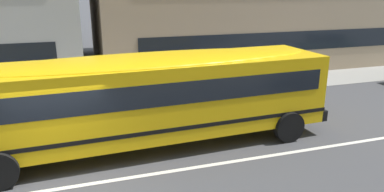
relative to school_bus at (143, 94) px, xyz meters
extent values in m
plane|color=#424244|center=(-2.49, -1.88, -1.75)|extent=(400.00, 400.00, 0.00)
cube|color=gray|center=(-2.49, 5.75, -1.75)|extent=(120.00, 3.00, 0.01)
cube|color=silver|center=(-2.49, -1.88, -1.75)|extent=(110.00, 0.16, 0.01)
cube|color=yellow|center=(0.26, 0.01, -0.11)|extent=(11.35, 2.99, 2.25)
cube|color=black|center=(5.96, 0.23, -1.06)|extent=(0.30, 2.57, 0.37)
cube|color=black|center=(0.26, 0.01, 0.29)|extent=(10.68, 3.01, 0.66)
cube|color=black|center=(0.26, 0.01, -0.78)|extent=(11.37, 3.02, 0.12)
ellipsoid|color=yellow|center=(0.26, 0.01, 1.01)|extent=(10.89, 2.77, 0.37)
cylinder|color=red|center=(-3.40, 1.33, -0.23)|extent=(0.47, 0.47, 0.03)
cylinder|color=black|center=(-4.07, 1.12, -1.24)|extent=(1.03, 0.33, 1.02)
cylinder|color=black|center=(4.58, -1.10, -1.24)|extent=(1.03, 0.33, 1.02)
cylinder|color=black|center=(4.48, 1.45, -1.24)|extent=(1.03, 0.33, 1.02)
cube|color=black|center=(10.08, 7.23, 0.17)|extent=(17.96, 0.04, 1.10)
camera|label=1|loc=(-1.79, -10.50, 3.16)|focal=33.43mm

